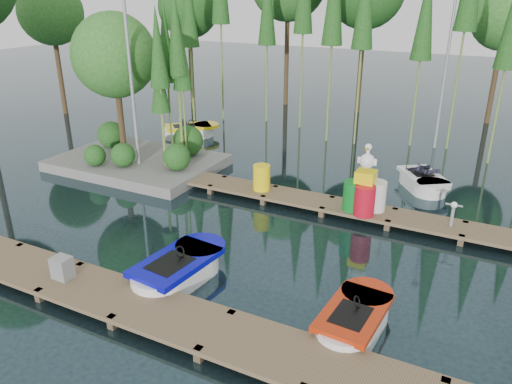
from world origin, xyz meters
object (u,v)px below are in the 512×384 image
at_px(boat_blue, 178,270).
at_px(drum_cluster, 365,192).
at_px(boat_yellow_far, 189,131).
at_px(yellow_barrel, 262,177).
at_px(boat_red, 354,320).
at_px(island, 129,84).
at_px(utility_cabinet, 62,268).

relative_size(boat_blue, drum_cluster, 1.39).
distance_m(boat_blue, boat_yellow_far, 12.47).
bearing_deg(yellow_barrel, boat_red, -48.17).
height_order(island, yellow_barrel, island).
height_order(island, boat_blue, island).
height_order(yellow_barrel, drum_cluster, drum_cluster).
bearing_deg(yellow_barrel, utility_cabinet, -103.69).
xyz_separation_m(yellow_barrel, drum_cluster, (3.53, -0.16, 0.19)).
distance_m(boat_blue, boat_red, 4.35).
xyz_separation_m(boat_red, utility_cabinet, (-6.53, -1.61, 0.33)).
distance_m(utility_cabinet, drum_cluster, 8.62).
bearing_deg(boat_yellow_far, boat_red, -67.07).
bearing_deg(island, boat_blue, -44.10).
xyz_separation_m(boat_blue, yellow_barrel, (-0.47, 5.47, 0.46)).
xyz_separation_m(island, drum_cluster, (9.51, -0.95, -2.26)).
bearing_deg(boat_yellow_far, island, -109.73).
bearing_deg(utility_cabinet, boat_yellow_far, 110.95).
xyz_separation_m(boat_red, drum_cluster, (-1.29, 5.23, 0.68)).
distance_m(boat_red, utility_cabinet, 6.73).
bearing_deg(drum_cluster, utility_cabinet, -127.41).
bearing_deg(yellow_barrel, island, 172.48).
bearing_deg(boat_blue, boat_yellow_far, 129.14).
xyz_separation_m(island, boat_blue, (6.46, -6.26, -2.91)).
bearing_deg(island, boat_yellow_far, 94.28).
xyz_separation_m(island, boat_red, (10.81, -6.18, -2.94)).
bearing_deg(yellow_barrel, drum_cluster, -2.54).
xyz_separation_m(boat_yellow_far, utility_cabinet, (4.60, -12.01, 0.29)).
relative_size(boat_blue, boat_red, 1.15).
xyz_separation_m(boat_yellow_far, yellow_barrel, (6.30, -5.01, 0.45)).
bearing_deg(island, yellow_barrel, -7.52).
distance_m(utility_cabinet, yellow_barrel, 7.21).
xyz_separation_m(boat_red, boat_yellow_far, (-11.12, 10.39, 0.04)).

